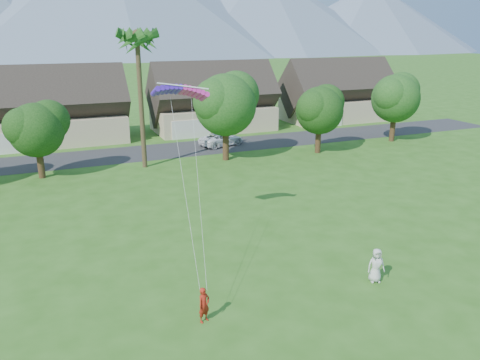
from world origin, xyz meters
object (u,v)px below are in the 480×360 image
parked_car (222,139)px  parafoil_kite (180,90)px  kite_flyer (204,305)px  watcher (376,265)px

parked_car → parafoil_kite: size_ratio=1.71×
kite_flyer → parked_car: 33.70m
watcher → kite_flyer: bearing=-162.6°
watcher → parked_car: 31.53m
kite_flyer → watcher: (9.09, -0.05, 0.08)m
kite_flyer → watcher: watcher is taller
kite_flyer → parked_car: kite_flyer is taller
parafoil_kite → watcher: bearing=-50.5°
kite_flyer → watcher: bearing=-24.3°
parked_car → kite_flyer: bearing=140.8°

